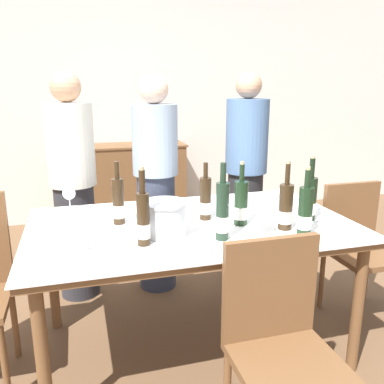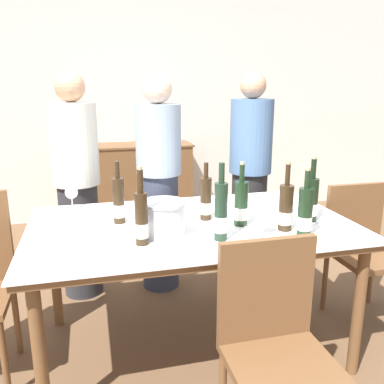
% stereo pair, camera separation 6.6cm
% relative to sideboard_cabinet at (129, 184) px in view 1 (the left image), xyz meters
% --- Properties ---
extents(ground_plane, '(12.00, 12.00, 0.00)m').
position_rel_sideboard_cabinet_xyz_m(ground_plane, '(0.05, -2.41, -0.45)').
color(ground_plane, brown).
extents(back_wall, '(8.00, 0.10, 2.80)m').
position_rel_sideboard_cabinet_xyz_m(back_wall, '(0.05, 0.29, 0.95)').
color(back_wall, silver).
rests_on(back_wall, ground_plane).
extents(sideboard_cabinet, '(1.26, 0.46, 0.90)m').
position_rel_sideboard_cabinet_xyz_m(sideboard_cabinet, '(0.00, 0.00, 0.00)').
color(sideboard_cabinet, brown).
rests_on(sideboard_cabinet, ground_plane).
extents(dining_table, '(1.78, 1.07, 0.78)m').
position_rel_sideboard_cabinet_xyz_m(dining_table, '(0.05, -2.41, 0.26)').
color(dining_table, brown).
rests_on(dining_table, ground_plane).
extents(ice_bucket, '(0.24, 0.24, 0.18)m').
position_rel_sideboard_cabinet_xyz_m(ice_bucket, '(-0.14, -2.54, 0.43)').
color(ice_bucket, silver).
rests_on(ice_bucket, dining_table).
extents(wine_bottle_0, '(0.07, 0.07, 0.39)m').
position_rel_sideboard_cabinet_xyz_m(wine_bottle_0, '(0.13, -2.69, 0.47)').
color(wine_bottle_0, '#1E3323').
rests_on(wine_bottle_0, dining_table).
extents(wine_bottle_1, '(0.08, 0.08, 0.35)m').
position_rel_sideboard_cabinet_xyz_m(wine_bottle_1, '(0.30, -2.50, 0.45)').
color(wine_bottle_1, black).
rests_on(wine_bottle_1, dining_table).
extents(wine_bottle_2, '(0.07, 0.07, 0.35)m').
position_rel_sideboard_cabinet_xyz_m(wine_bottle_2, '(-0.34, -2.30, 0.46)').
color(wine_bottle_2, '#332314').
rests_on(wine_bottle_2, dining_table).
extents(wine_bottle_3, '(0.07, 0.07, 0.33)m').
position_rel_sideboard_cabinet_xyz_m(wine_bottle_3, '(0.14, -2.36, 0.45)').
color(wine_bottle_3, '#332314').
rests_on(wine_bottle_3, dining_table).
extents(wine_bottle_4, '(0.08, 0.08, 0.37)m').
position_rel_sideboard_cabinet_xyz_m(wine_bottle_4, '(0.50, -2.64, 0.45)').
color(wine_bottle_4, '#332314').
rests_on(wine_bottle_4, dining_table).
extents(wine_bottle_5, '(0.07, 0.07, 0.36)m').
position_rel_sideboard_cabinet_xyz_m(wine_bottle_5, '(0.55, -2.74, 0.45)').
color(wine_bottle_5, black).
rests_on(wine_bottle_5, dining_table).
extents(wine_bottle_6, '(0.06, 0.06, 0.38)m').
position_rel_sideboard_cabinet_xyz_m(wine_bottle_6, '(-0.26, -2.65, 0.46)').
color(wine_bottle_6, '#332314').
rests_on(wine_bottle_6, dining_table).
extents(wine_bottle_7, '(0.07, 0.07, 0.37)m').
position_rel_sideboard_cabinet_xyz_m(wine_bottle_7, '(0.71, -2.53, 0.45)').
color(wine_bottle_7, black).
rests_on(wine_bottle_7, dining_table).
extents(wine_glass_0, '(0.09, 0.09, 0.16)m').
position_rel_sideboard_cabinet_xyz_m(wine_glass_0, '(0.62, -2.38, 0.44)').
color(wine_glass_0, white).
rests_on(wine_glass_0, dining_table).
extents(wine_glass_1, '(0.08, 0.08, 0.14)m').
position_rel_sideboard_cabinet_xyz_m(wine_glass_1, '(0.36, -2.67, 0.43)').
color(wine_glass_1, white).
rests_on(wine_glass_1, dining_table).
extents(wine_glass_2, '(0.08, 0.08, 0.13)m').
position_rel_sideboard_cabinet_xyz_m(wine_glass_2, '(-0.53, -2.66, 0.42)').
color(wine_glass_2, white).
rests_on(wine_glass_2, dining_table).
extents(wine_glass_3, '(0.08, 0.08, 0.15)m').
position_rel_sideboard_cabinet_xyz_m(wine_glass_3, '(-0.60, -1.97, 0.44)').
color(wine_glass_3, white).
rests_on(wine_glass_3, dining_table).
extents(chair_near_front, '(0.42, 0.42, 0.92)m').
position_rel_sideboard_cabinet_xyz_m(chair_near_front, '(0.20, -3.18, 0.08)').
color(chair_near_front, brown).
rests_on(chair_near_front, ground_plane).
extents(chair_right_end, '(0.42, 0.42, 0.89)m').
position_rel_sideboard_cabinet_xyz_m(chair_right_end, '(1.23, -2.33, 0.07)').
color(chair_right_end, brown).
rests_on(chair_right_end, ground_plane).
extents(person_host, '(0.33, 0.33, 1.62)m').
position_rel_sideboard_cabinet_xyz_m(person_host, '(-0.58, -1.56, 0.36)').
color(person_host, '#2D2D33').
rests_on(person_host, ground_plane).
extents(person_guest_left, '(0.33, 0.33, 1.60)m').
position_rel_sideboard_cabinet_xyz_m(person_guest_left, '(0.01, -1.59, 0.35)').
color(person_guest_left, '#383F56').
rests_on(person_guest_left, ground_plane).
extents(person_guest_right, '(0.33, 0.33, 1.63)m').
position_rel_sideboard_cabinet_xyz_m(person_guest_right, '(0.74, -1.54, 0.37)').
color(person_guest_right, '#262628').
rests_on(person_guest_right, ground_plane).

